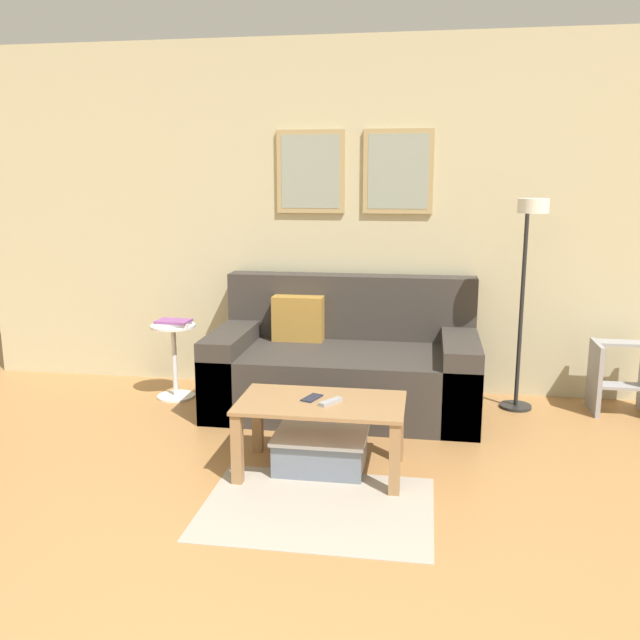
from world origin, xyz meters
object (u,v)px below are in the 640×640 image
(couch, at_px, (344,366))
(coffee_table, at_px, (321,415))
(cell_phone, at_px, (312,398))
(storage_bin, at_px, (321,450))
(side_table, at_px, (174,354))
(step_stool, at_px, (621,376))
(remote_control, at_px, (331,402))
(floor_lamp, at_px, (528,263))
(book_stack, at_px, (173,323))

(couch, distance_m, coffee_table, 1.08)
(couch, bearing_deg, cell_phone, -92.64)
(storage_bin, distance_m, side_table, 1.64)
(cell_phone, relative_size, step_stool, 0.29)
(storage_bin, height_order, remote_control, remote_control)
(floor_lamp, relative_size, remote_control, 9.64)
(book_stack, bearing_deg, couch, 0.14)
(coffee_table, xyz_separation_m, remote_control, (0.06, -0.03, 0.09))
(side_table, relative_size, book_stack, 2.09)
(storage_bin, bearing_deg, remote_control, -49.81)
(step_stool, bearing_deg, storage_bin, -146.92)
(book_stack, height_order, step_stool, book_stack)
(book_stack, distance_m, step_stool, 3.12)
(cell_phone, bearing_deg, step_stool, 53.00)
(coffee_table, bearing_deg, side_table, 138.75)
(remote_control, height_order, step_stool, step_stool)
(remote_control, bearing_deg, storage_bin, 164.37)
(floor_lamp, distance_m, cell_phone, 1.75)
(storage_bin, xyz_separation_m, cell_phone, (-0.05, -0.01, 0.30))
(floor_lamp, relative_size, cell_phone, 10.33)
(cell_phone, bearing_deg, remote_control, -10.45)
(coffee_table, distance_m, floor_lamp, 1.76)
(side_table, height_order, remote_control, side_table)
(book_stack, distance_m, cell_phone, 1.58)
(floor_lamp, relative_size, book_stack, 5.59)
(storage_bin, relative_size, cell_phone, 3.61)
(floor_lamp, height_order, cell_phone, floor_lamp)
(couch, distance_m, side_table, 1.24)
(storage_bin, xyz_separation_m, floor_lamp, (1.19, 1.06, 0.93))
(couch, relative_size, storage_bin, 3.54)
(step_stool, bearing_deg, coffee_table, -145.85)
(coffee_table, height_order, side_table, side_table)
(book_stack, distance_m, remote_control, 1.71)
(couch, xyz_separation_m, book_stack, (-1.23, -0.00, 0.27))
(coffee_table, relative_size, floor_lamp, 0.62)
(side_table, xyz_separation_m, book_stack, (0.01, -0.02, 0.24))
(couch, height_order, remote_control, couch)
(cell_phone, bearing_deg, floor_lamp, 61.20)
(storage_bin, height_order, book_stack, book_stack)
(storage_bin, xyz_separation_m, remote_control, (0.06, -0.08, 0.31))
(remote_control, bearing_deg, floor_lamp, 79.47)
(coffee_table, xyz_separation_m, book_stack, (-1.24, 1.08, 0.24))
(book_stack, bearing_deg, step_stool, 3.45)
(couch, xyz_separation_m, remote_control, (0.06, -1.11, 0.12))
(coffee_table, distance_m, remote_control, 0.11)
(coffee_table, relative_size, cell_phone, 6.37)
(couch, relative_size, coffee_table, 2.01)
(remote_control, bearing_deg, step_stool, 69.83)
(book_stack, height_order, cell_phone, book_stack)
(remote_control, bearing_deg, side_table, 173.36)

